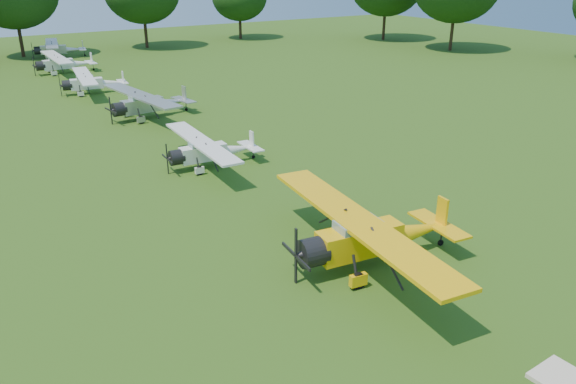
# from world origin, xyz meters

# --- Properties ---
(ground) EXTENTS (160.00, 160.00, 0.00)m
(ground) POSITION_xyz_m (0.00, 0.00, 0.00)
(ground) COLOR #355615
(ground) RESTS_ON ground
(tree_belt) EXTENTS (137.36, 130.27, 14.52)m
(tree_belt) POSITION_xyz_m (3.57, 0.16, 8.03)
(tree_belt) COLOR black
(tree_belt) RESTS_ON ground
(aircraft_2) EXTENTS (7.60, 12.09, 2.37)m
(aircraft_2) POSITION_xyz_m (1.72, -8.99, 1.39)
(aircraft_2) COLOR #F7B80A
(aircraft_2) RESTS_ON ground
(aircraft_3) EXTENTS (5.92, 9.41, 1.86)m
(aircraft_3) POSITION_xyz_m (1.10, 5.48, 1.08)
(aircraft_3) COLOR white
(aircraft_3) RESTS_ON ground
(aircraft_4) EXTENTS (6.92, 10.97, 2.15)m
(aircraft_4) POSITION_xyz_m (1.70, 18.57, 1.26)
(aircraft_4) COLOR silver
(aircraft_4) RESTS_ON ground
(aircraft_5) EXTENTS (6.13, 9.74, 1.91)m
(aircraft_5) POSITION_xyz_m (0.08, 29.97, 1.12)
(aircraft_5) COLOR white
(aircraft_5) RESTS_ON ground
(aircraft_6) EXTENTS (6.57, 10.43, 2.06)m
(aircraft_6) POSITION_xyz_m (-0.07, 42.06, 1.21)
(aircraft_6) COLOR white
(aircraft_6) RESTS_ON ground
(aircraft_7) EXTENTS (6.60, 10.44, 2.05)m
(aircraft_7) POSITION_xyz_m (1.64, 53.76, 1.20)
(aircraft_7) COLOR silver
(aircraft_7) RESTS_ON ground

